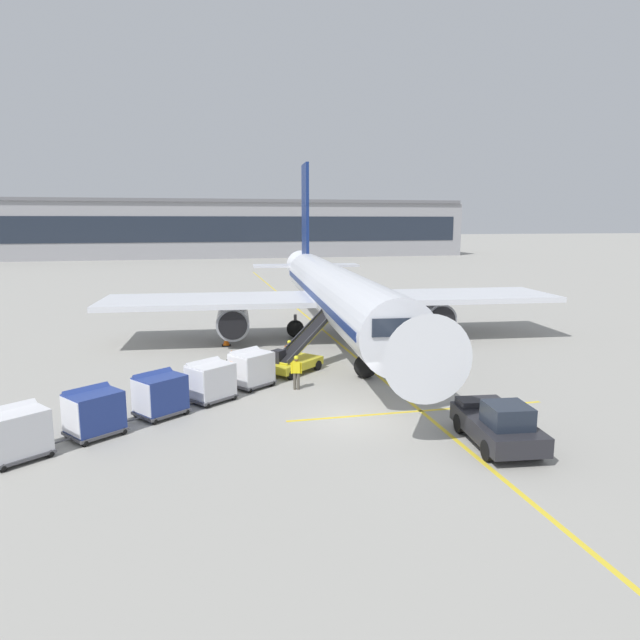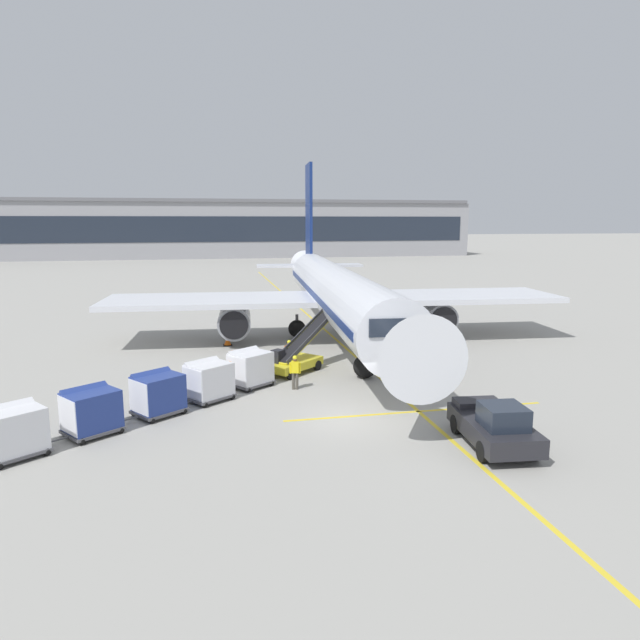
{
  "view_description": "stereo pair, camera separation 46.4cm",
  "coord_description": "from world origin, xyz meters",
  "px_view_note": "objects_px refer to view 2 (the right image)",
  "views": [
    {
      "loc": [
        -6.27,
        -22.39,
        8.37
      ],
      "look_at": [
        0.75,
        8.8,
        2.74
      ],
      "focal_mm": 31.86,
      "sensor_mm": 36.0,
      "label": 1
    },
    {
      "loc": [
        -5.82,
        -22.49,
        8.37
      ],
      "look_at": [
        0.75,
        8.8,
        2.74
      ],
      "focal_mm": 31.86,
      "sensor_mm": 36.0,
      "label": 2
    }
  ],
  "objects_px": {
    "belt_loader": "(296,356)",
    "baggage_cart_lead": "(250,367)",
    "baggage_cart_third": "(158,393)",
    "ground_crew_wingwalker": "(250,372)",
    "baggage_cart_fifth": "(13,430)",
    "safety_cone_wingtip": "(232,355)",
    "baggage_cart_second": "(208,380)",
    "parked_airplane": "(335,292)",
    "ground_crew_marshaller": "(233,369)",
    "ground_crew_by_carts": "(289,353)",
    "safety_cone_engine_keepout": "(228,341)",
    "ground_crew_by_loader": "(295,370)",
    "baggage_cart_fourth": "(91,410)",
    "pushback_tug": "(494,425)"
  },
  "relations": [
    {
      "from": "baggage_cart_lead",
      "to": "safety_cone_wingtip",
      "type": "distance_m",
      "value": 5.68
    },
    {
      "from": "parked_airplane",
      "to": "baggage_cart_lead",
      "type": "height_order",
      "value": "parked_airplane"
    },
    {
      "from": "ground_crew_marshaller",
      "to": "belt_loader",
      "type": "bearing_deg",
      "value": 35.14
    },
    {
      "from": "belt_loader",
      "to": "baggage_cart_lead",
      "type": "xyz_separation_m",
      "value": [
        -2.79,
        -2.37,
        0.11
      ]
    },
    {
      "from": "baggage_cart_second",
      "to": "safety_cone_wingtip",
      "type": "bearing_deg",
      "value": 78.64
    },
    {
      "from": "baggage_cart_fifth",
      "to": "safety_cone_engine_keepout",
      "type": "relative_size",
      "value": 3.93
    },
    {
      "from": "baggage_cart_third",
      "to": "pushback_tug",
      "type": "xyz_separation_m",
      "value": [
        12.55,
        -6.21,
        -0.17
      ]
    },
    {
      "from": "safety_cone_engine_keepout",
      "to": "baggage_cart_fifth",
      "type": "bearing_deg",
      "value": -116.1
    },
    {
      "from": "baggage_cart_lead",
      "to": "parked_airplane",
      "type": "bearing_deg",
      "value": 56.83
    },
    {
      "from": "ground_crew_by_carts",
      "to": "safety_cone_engine_keepout",
      "type": "relative_size",
      "value": 2.58
    },
    {
      "from": "baggage_cart_fourth",
      "to": "pushback_tug",
      "type": "height_order",
      "value": "baggage_cart_fourth"
    },
    {
      "from": "baggage_cart_fifth",
      "to": "ground_crew_wingwalker",
      "type": "relative_size",
      "value": 1.53
    },
    {
      "from": "pushback_tug",
      "to": "ground_crew_marshaller",
      "type": "xyz_separation_m",
      "value": [
        -9.11,
        9.5,
        0.17
      ]
    },
    {
      "from": "baggage_cart_fourth",
      "to": "safety_cone_engine_keepout",
      "type": "xyz_separation_m",
      "value": [
        6.03,
        15.31,
        -0.67
      ]
    },
    {
      "from": "pushback_tug",
      "to": "safety_cone_engine_keepout",
      "type": "xyz_separation_m",
      "value": [
        -8.93,
        19.66,
        -0.5
      ]
    },
    {
      "from": "baggage_cart_third",
      "to": "safety_cone_wingtip",
      "type": "relative_size",
      "value": 3.93
    },
    {
      "from": "ground_crew_by_loader",
      "to": "ground_crew_wingwalker",
      "type": "bearing_deg",
      "value": 175.16
    },
    {
      "from": "baggage_cart_lead",
      "to": "safety_cone_engine_keepout",
      "type": "height_order",
      "value": "baggage_cart_lead"
    },
    {
      "from": "baggage_cart_fifth",
      "to": "safety_cone_wingtip",
      "type": "distance_m",
      "value": 15.21
    },
    {
      "from": "baggage_cart_third",
      "to": "safety_cone_wingtip",
      "type": "height_order",
      "value": "baggage_cart_third"
    },
    {
      "from": "baggage_cart_lead",
      "to": "baggage_cart_third",
      "type": "distance_m",
      "value": 5.52
    },
    {
      "from": "belt_loader",
      "to": "safety_cone_wingtip",
      "type": "relative_size",
      "value": 6.95
    },
    {
      "from": "baggage_cart_fourth",
      "to": "ground_crew_by_loader",
      "type": "height_order",
      "value": "baggage_cart_fourth"
    },
    {
      "from": "parked_airplane",
      "to": "ground_crew_by_loader",
      "type": "bearing_deg",
      "value": -112.44
    },
    {
      "from": "safety_cone_wingtip",
      "to": "ground_crew_by_loader",
      "type": "bearing_deg",
      "value": -67.19
    },
    {
      "from": "ground_crew_by_loader",
      "to": "ground_crew_wingwalker",
      "type": "distance_m",
      "value": 2.26
    },
    {
      "from": "safety_cone_wingtip",
      "to": "baggage_cart_lead",
      "type": "bearing_deg",
      "value": -83.9
    },
    {
      "from": "parked_airplane",
      "to": "ground_crew_marshaller",
      "type": "distance_m",
      "value": 13.59
    },
    {
      "from": "belt_loader",
      "to": "baggage_cart_second",
      "type": "distance_m",
      "value": 6.47
    },
    {
      "from": "baggage_cart_lead",
      "to": "safety_cone_wingtip",
      "type": "relative_size",
      "value": 3.93
    },
    {
      "from": "baggage_cart_fifth",
      "to": "baggage_cart_lead",
      "type": "bearing_deg",
      "value": 38.08
    },
    {
      "from": "safety_cone_engine_keepout",
      "to": "baggage_cart_lead",
      "type": "bearing_deg",
      "value": -86.21
    },
    {
      "from": "parked_airplane",
      "to": "safety_cone_engine_keepout",
      "type": "height_order",
      "value": "parked_airplane"
    },
    {
      "from": "baggage_cart_fifth",
      "to": "safety_cone_engine_keepout",
      "type": "xyz_separation_m",
      "value": [
        8.34,
        17.03,
        -0.67
      ]
    },
    {
      "from": "baggage_cart_fifth",
      "to": "pushback_tug",
      "type": "xyz_separation_m",
      "value": [
        17.27,
        -2.63,
        -0.17
      ]
    },
    {
      "from": "baggage_cart_second",
      "to": "ground_crew_by_loader",
      "type": "distance_m",
      "value": 4.36
    },
    {
      "from": "baggage_cart_fourth",
      "to": "baggage_cart_fifth",
      "type": "height_order",
      "value": "same"
    },
    {
      "from": "baggage_cart_second",
      "to": "pushback_tug",
      "type": "relative_size",
      "value": 0.58
    },
    {
      "from": "belt_loader",
      "to": "baggage_cart_lead",
      "type": "bearing_deg",
      "value": -139.65
    },
    {
      "from": "pushback_tug",
      "to": "safety_cone_wingtip",
      "type": "distance_m",
      "value": 17.69
    },
    {
      "from": "ground_crew_by_carts",
      "to": "baggage_cart_lead",
      "type": "bearing_deg",
      "value": -131.68
    },
    {
      "from": "baggage_cart_third",
      "to": "ground_crew_by_carts",
      "type": "height_order",
      "value": "baggage_cart_third"
    },
    {
      "from": "belt_loader",
      "to": "baggage_cart_lead",
      "type": "relative_size",
      "value": 1.77
    },
    {
      "from": "baggage_cart_second",
      "to": "parked_airplane",
      "type": "bearing_deg",
      "value": 54.1
    },
    {
      "from": "baggage_cart_fourth",
      "to": "baggage_cart_third",
      "type": "bearing_deg",
      "value": 37.56
    },
    {
      "from": "baggage_cart_third",
      "to": "ground_crew_wingwalker",
      "type": "distance_m",
      "value": 5.0
    },
    {
      "from": "baggage_cart_second",
      "to": "pushback_tug",
      "type": "distance_m",
      "value": 12.99
    },
    {
      "from": "safety_cone_engine_keepout",
      "to": "baggage_cart_third",
      "type": "bearing_deg",
      "value": -105.08
    },
    {
      "from": "parked_airplane",
      "to": "safety_cone_wingtip",
      "type": "distance_m",
      "value": 9.6
    },
    {
      "from": "baggage_cart_fifth",
      "to": "safety_cone_engine_keepout",
      "type": "bearing_deg",
      "value": 63.9
    }
  ]
}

